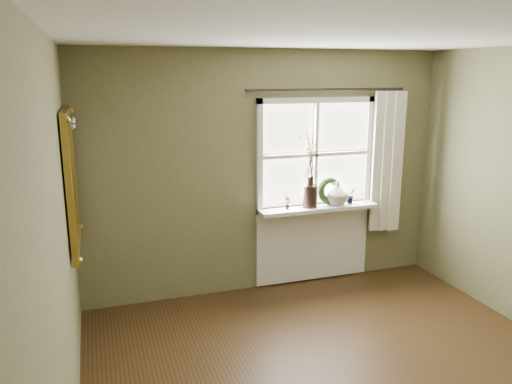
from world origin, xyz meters
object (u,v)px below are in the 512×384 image
object	(u,v)px
wreath	(330,194)
dark_jug	(310,196)
cream_vase	(337,193)
gilt_mirror	(71,180)

from	to	relation	value
wreath	dark_jug	bearing A→B (deg)	179.27
cream_vase	gilt_mirror	xyz separation A→B (m)	(-2.74, -0.47, 0.43)
dark_jug	wreath	size ratio (longest dim) A/B	0.79
cream_vase	gilt_mirror	size ratio (longest dim) A/B	0.22
dark_jug	cream_vase	distance (m)	0.33
dark_jug	cream_vase	xyz separation A→B (m)	(0.33, 0.00, 0.01)
cream_vase	gilt_mirror	distance (m)	2.82
gilt_mirror	wreath	bearing A→B (deg)	10.74
wreath	gilt_mirror	size ratio (longest dim) A/B	0.26
dark_jug	wreath	world-z (taller)	wreath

